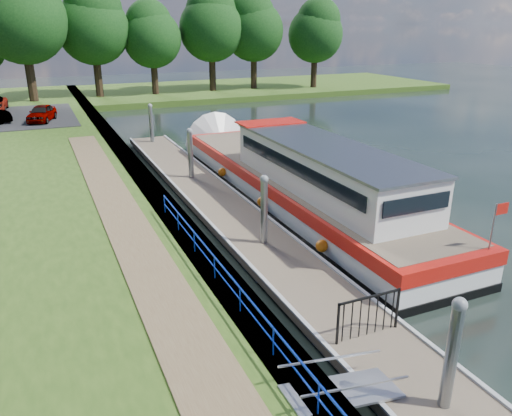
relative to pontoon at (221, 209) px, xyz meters
name	(u,v)px	position (x,y,z in m)	size (l,w,h in m)	color
ground	(425,404)	(0.00, -13.00, -0.18)	(160.00, 160.00, 0.00)	black
bank_edge	(154,198)	(-2.55, 2.00, 0.20)	(1.10, 90.00, 0.78)	#473D2D
far_bank	(204,91)	(12.00, 39.00, 0.12)	(60.00, 18.00, 0.60)	#2C4915
footpath	(145,260)	(-4.40, -5.00, 0.62)	(1.60, 40.00, 0.05)	brown
blue_fence	(255,312)	(-2.75, -10.00, 1.13)	(0.04, 18.04, 0.72)	#0C2DBF
pontoon	(221,209)	(0.00, 0.00, 0.00)	(2.50, 30.00, 0.56)	brown
mooring_piles	(221,185)	(0.00, 0.00, 1.10)	(0.30, 27.30, 3.55)	gray
gangway	(342,390)	(-1.85, -12.50, 0.44)	(2.58, 1.00, 0.92)	#A5A8AD
gate_panel	(369,310)	(0.00, -10.80, 0.97)	(1.85, 0.05, 1.15)	black
barge	(291,178)	(3.60, 0.32, 0.90)	(4.36, 21.15, 4.78)	black
horizon_trees	(81,23)	(-1.61, 35.68, 7.76)	(54.38, 10.03, 12.87)	#332316
car_a	(42,113)	(-6.53, 22.02, 1.28)	(1.49, 3.70, 1.26)	#999999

